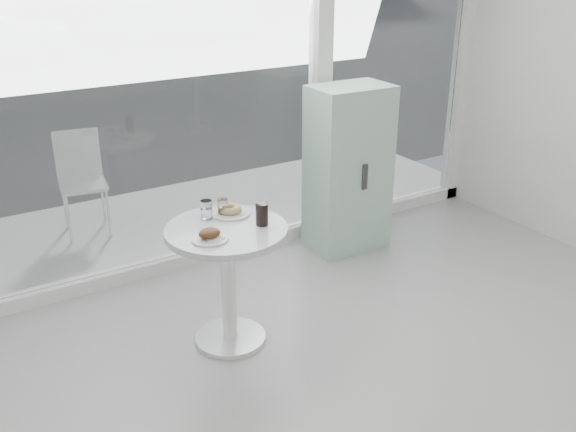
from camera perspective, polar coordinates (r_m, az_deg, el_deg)
storefront at (r=4.69m, az=-5.71°, el=15.88°), size 5.00×0.14×3.00m
main_table at (r=3.83m, az=-5.41°, el=-4.04°), size 0.72×0.72×0.77m
patio_deck at (r=5.82m, az=-9.21°, el=-0.14°), size 5.60×1.60×0.05m
mint_cabinet at (r=5.07m, az=5.37°, el=4.17°), size 0.62×0.43×1.31m
patio_chair at (r=5.55m, az=-17.92°, el=3.44°), size 0.42×0.42×0.84m
car_silver at (r=17.52m, az=-10.03°, el=17.48°), size 4.05×1.43×1.33m
plate_fritter at (r=3.59m, az=-6.94°, el=-1.71°), size 0.21×0.21×0.07m
plate_donut at (r=3.92m, az=-5.16°, el=0.45°), size 0.24×0.24×0.06m
water_tumbler_a at (r=3.86m, az=-7.26°, el=0.49°), size 0.07×0.07×0.11m
water_tumbler_b at (r=3.89m, az=-5.79°, el=0.70°), size 0.07×0.07×0.11m
cola_glass at (r=3.74m, az=-2.34°, el=0.20°), size 0.08×0.08×0.14m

